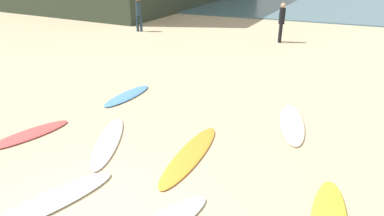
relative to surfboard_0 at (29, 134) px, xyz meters
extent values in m
ellipsoid|color=#D84E4C|center=(0.00, 0.00, 0.00)|extent=(1.16, 1.97, 0.06)
ellipsoid|color=white|center=(2.20, -1.64, 0.01)|extent=(1.47, 2.39, 0.08)
ellipsoid|color=#F79E30|center=(3.82, 0.64, 0.00)|extent=(0.60, 2.61, 0.06)
ellipsoid|color=silver|center=(1.90, 0.44, 0.00)|extent=(1.36, 2.35, 0.07)
ellipsoid|color=#5491DF|center=(0.83, 2.91, 0.00)|extent=(0.77, 1.97, 0.07)
ellipsoid|color=#F4E5C3|center=(5.62, 2.95, 0.00)|extent=(0.99, 2.40, 0.07)
cylinder|color=#1E3342|center=(-3.79, 11.21, 0.40)|extent=(0.14, 0.14, 0.86)
cylinder|color=#1E3342|center=(-3.60, 11.27, 0.40)|extent=(0.14, 0.14, 0.86)
cylinder|color=#1E3342|center=(-3.69, 11.24, 1.18)|extent=(0.35, 0.35, 0.71)
sphere|color=brown|center=(-3.69, 11.24, 1.65)|extent=(0.23, 0.23, 0.23)
cylinder|color=black|center=(3.86, 11.74, 0.41)|extent=(0.14, 0.14, 0.88)
cylinder|color=black|center=(3.92, 11.55, 0.41)|extent=(0.14, 0.14, 0.88)
cylinder|color=black|center=(3.89, 11.64, 1.21)|extent=(0.35, 0.35, 0.73)
sphere|color=tan|center=(3.89, 11.64, 1.69)|extent=(0.24, 0.24, 0.24)
camera|label=1|loc=(6.16, -4.87, 3.82)|focal=31.29mm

